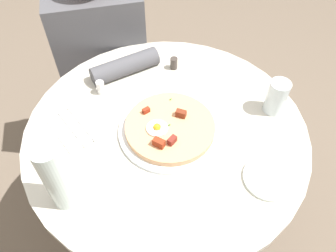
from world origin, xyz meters
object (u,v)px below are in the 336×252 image
(fork, at_px, (82,123))
(salt_shaker, at_px, (101,87))
(knife, at_px, (72,128))
(water_bottle, at_px, (57,177))
(person_seated, at_px, (107,76))
(dining_table, at_px, (166,158))
(breakfast_pizza, at_px, (170,127))
(pepper_shaker, at_px, (174,63))
(pizza_plate, at_px, (170,130))
(bread_plate, at_px, (269,178))
(water_glass, at_px, (277,98))

(fork, relative_size, salt_shaker, 3.53)
(knife, bearing_deg, water_bottle, 148.68)
(person_seated, bearing_deg, dining_table, -73.61)
(breakfast_pizza, bearing_deg, pepper_shaker, 73.98)
(dining_table, distance_m, breakfast_pizza, 0.20)
(knife, bearing_deg, person_seated, -40.34)
(person_seated, relative_size, pizza_plate, 3.39)
(bread_plate, bearing_deg, water_bottle, 173.23)
(knife, distance_m, water_bottle, 0.27)
(dining_table, relative_size, pepper_shaker, 20.13)
(person_seated, distance_m, bread_plate, 0.95)
(dining_table, distance_m, person_seated, 0.59)
(dining_table, distance_m, pizza_plate, 0.18)
(fork, distance_m, knife, 0.04)
(pepper_shaker, bearing_deg, salt_shaker, -165.92)
(pizza_plate, distance_m, water_bottle, 0.39)
(pizza_plate, bearing_deg, bread_plate, -44.65)
(person_seated, bearing_deg, bread_plate, -63.02)
(pizza_plate, relative_size, bread_plate, 2.21)
(dining_table, bearing_deg, knife, 168.14)
(knife, bearing_deg, breakfast_pizza, -129.81)
(dining_table, height_order, fork, fork)
(pizza_plate, bearing_deg, water_bottle, -153.21)
(pizza_plate, height_order, salt_shaker, salt_shaker)
(dining_table, height_order, water_bottle, water_bottle)
(pizza_plate, relative_size, breakfast_pizza, 1.15)
(salt_shaker, distance_m, pepper_shaker, 0.29)
(person_seated, bearing_deg, knife, -104.91)
(knife, height_order, water_glass, water_glass)
(water_bottle, bearing_deg, breakfast_pizza, 26.77)
(pizza_plate, xyz_separation_m, fork, (-0.28, 0.09, 0.00))
(person_seated, distance_m, pizza_plate, 0.65)
(dining_table, xyz_separation_m, water_glass, (0.38, -0.00, 0.24))
(dining_table, distance_m, pepper_shaker, 0.36)
(pizza_plate, height_order, water_glass, water_glass)
(fork, xyz_separation_m, salt_shaker, (0.08, 0.14, 0.02))
(knife, relative_size, pepper_shaker, 3.89)
(pizza_plate, bearing_deg, water_glass, 1.97)
(knife, bearing_deg, water_glass, -120.99)
(dining_table, distance_m, bread_plate, 0.40)
(pizza_plate, relative_size, pepper_shaker, 7.23)
(dining_table, relative_size, bread_plate, 6.14)
(pizza_plate, distance_m, salt_shaker, 0.30)
(breakfast_pizza, relative_size, bread_plate, 1.91)
(knife, bearing_deg, dining_table, -127.28)
(dining_table, height_order, knife, knife)
(breakfast_pizza, distance_m, knife, 0.32)
(pizza_plate, xyz_separation_m, water_glass, (0.37, 0.01, 0.06))
(pizza_plate, bearing_deg, salt_shaker, 131.02)
(dining_table, bearing_deg, water_glass, -0.42)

